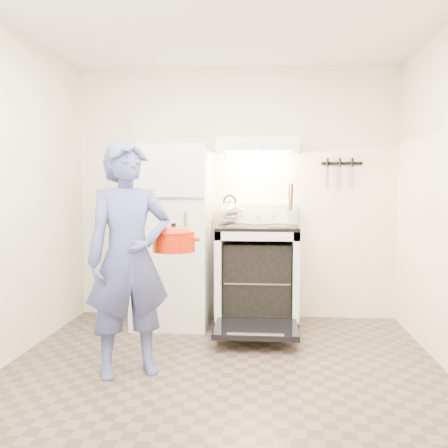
{
  "coord_description": "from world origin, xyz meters",
  "views": [
    {
      "loc": [
        0.31,
        -3.24,
        1.31
      ],
      "look_at": [
        -0.05,
        1.0,
        1.0
      ],
      "focal_mm": 40.0,
      "sensor_mm": 36.0,
      "label": 1
    }
  ],
  "objects_px": {
    "stove_body": "(257,277)",
    "refrigerator": "(173,236)",
    "tea_kettle": "(230,210)",
    "person": "(129,259)",
    "dutch_oven": "(174,242)"
  },
  "relations": [
    {
      "from": "tea_kettle",
      "to": "person",
      "type": "height_order",
      "value": "person"
    },
    {
      "from": "stove_body",
      "to": "tea_kettle",
      "type": "relative_size",
      "value": 3.18
    },
    {
      "from": "tea_kettle",
      "to": "dutch_oven",
      "type": "bearing_deg",
      "value": -103.27
    },
    {
      "from": "stove_body",
      "to": "refrigerator",
      "type": "bearing_deg",
      "value": -178.23
    },
    {
      "from": "stove_body",
      "to": "tea_kettle",
      "type": "height_order",
      "value": "tea_kettle"
    },
    {
      "from": "stove_body",
      "to": "person",
      "type": "distance_m",
      "value": 1.64
    },
    {
      "from": "person",
      "to": "stove_body",
      "type": "bearing_deg",
      "value": 28.6
    },
    {
      "from": "dutch_oven",
      "to": "stove_body",
      "type": "bearing_deg",
      "value": 62.8
    },
    {
      "from": "tea_kettle",
      "to": "person",
      "type": "relative_size",
      "value": 0.18
    },
    {
      "from": "stove_body",
      "to": "dutch_oven",
      "type": "distance_m",
      "value": 1.37
    },
    {
      "from": "dutch_oven",
      "to": "refrigerator",
      "type": "bearing_deg",
      "value": 101.07
    },
    {
      "from": "refrigerator",
      "to": "dutch_oven",
      "type": "distance_m",
      "value": 1.15
    },
    {
      "from": "refrigerator",
      "to": "tea_kettle",
      "type": "height_order",
      "value": "refrigerator"
    },
    {
      "from": "refrigerator",
      "to": "tea_kettle",
      "type": "relative_size",
      "value": 5.87
    },
    {
      "from": "refrigerator",
      "to": "person",
      "type": "xyz_separation_m",
      "value": [
        -0.06,
        -1.32,
        -0.03
      ]
    }
  ]
}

